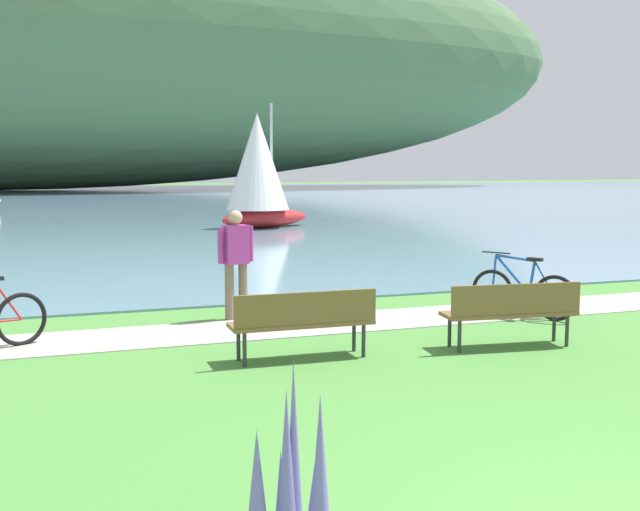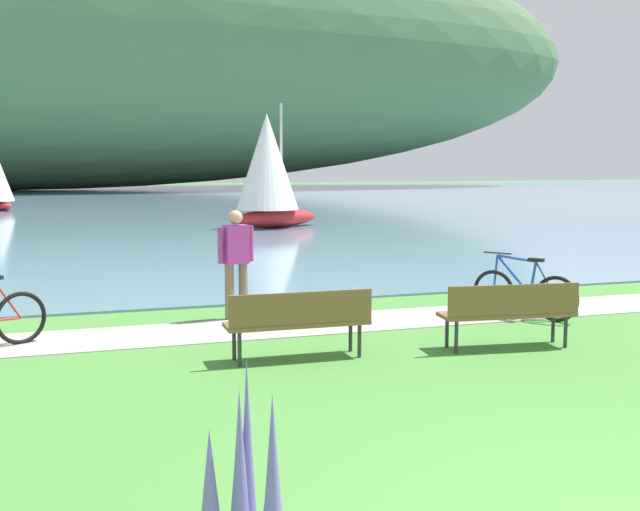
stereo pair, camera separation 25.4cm
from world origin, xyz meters
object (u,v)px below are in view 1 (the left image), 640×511
park_bench_near_camera (512,309)px  park_bench_further_along (303,319)px  bicycle_beside_path (523,292)px  sailboat_mid_bay (258,169)px  person_at_shoreline (236,257)px

park_bench_near_camera → park_bench_further_along: size_ratio=1.02×
park_bench_near_camera → bicycle_beside_path: bicycle_beside_path is taller
bicycle_beside_path → sailboat_mid_bay: size_ratio=0.33×
person_at_shoreline → sailboat_mid_bay: sailboat_mid_bay is taller
park_bench_further_along → person_at_shoreline: (-0.16, 2.81, 0.46)m
park_bench_near_camera → sailboat_mid_bay: (2.00, 19.87, 1.72)m
park_bench_near_camera → sailboat_mid_bay: sailboat_mid_bay is taller
park_bench_further_along → sailboat_mid_bay: bearing=76.2°
bicycle_beside_path → person_at_shoreline: bearing=162.6°
person_at_shoreline → sailboat_mid_bay: size_ratio=0.37×
person_at_shoreline → sailboat_mid_bay: bearing=73.5°
person_at_shoreline → park_bench_near_camera: bearing=-46.5°
park_bench_further_along → person_at_shoreline: size_ratio=1.06×
park_bench_further_along → person_at_shoreline: 2.85m
park_bench_near_camera → bicycle_beside_path: 2.23m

